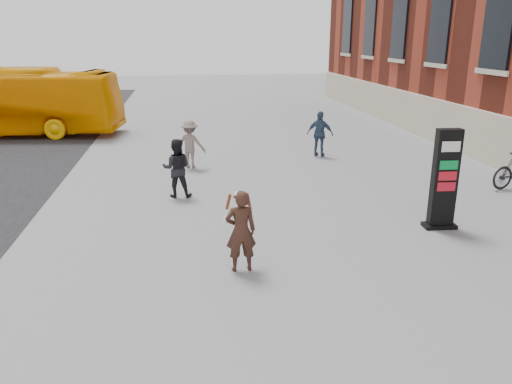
{
  "coord_description": "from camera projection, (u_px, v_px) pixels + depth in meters",
  "views": [
    {
      "loc": [
        -1.18,
        -8.3,
        4.38
      ],
      "look_at": [
        0.26,
        1.47,
        1.26
      ],
      "focal_mm": 35.0,
      "sensor_mm": 36.0,
      "label": 1
    }
  ],
  "objects": [
    {
      "name": "ground",
      "position": [
        254.0,
        280.0,
        9.31
      ],
      "size": [
        100.0,
        100.0,
        0.0
      ],
      "primitive_type": "plane",
      "color": "#9E9EA3"
    },
    {
      "name": "info_pylon",
      "position": [
        444.0,
        180.0,
        11.51
      ],
      "size": [
        0.78,
        0.43,
        2.37
      ],
      "rotation": [
        0.0,
        0.0,
        -0.07
      ],
      "color": "black",
      "rests_on": "ground"
    },
    {
      "name": "woman",
      "position": [
        241.0,
        230.0,
        9.49
      ],
      "size": [
        0.62,
        0.57,
        1.62
      ],
      "rotation": [
        0.0,
        0.0,
        3.19
      ],
      "color": "#3A2117",
      "rests_on": "ground"
    },
    {
      "name": "pedestrian_a",
      "position": [
        177.0,
        168.0,
        13.9
      ],
      "size": [
        0.86,
        0.69,
        1.66
      ],
      "primitive_type": "imported",
      "rotation": [
        0.0,
        0.0,
        3.06
      ],
      "color": "black",
      "rests_on": "ground"
    },
    {
      "name": "pedestrian_b",
      "position": [
        190.0,
        144.0,
        16.99
      ],
      "size": [
        1.19,
        0.88,
        1.65
      ],
      "primitive_type": "imported",
      "rotation": [
        0.0,
        0.0,
        2.86
      ],
      "color": "gray",
      "rests_on": "ground"
    },
    {
      "name": "pedestrian_c",
      "position": [
        320.0,
        134.0,
        18.59
      ],
      "size": [
        1.07,
        0.85,
        1.69
      ],
      "primitive_type": "imported",
      "rotation": [
        0.0,
        0.0,
        2.63
      ],
      "color": "#334960",
      "rests_on": "ground"
    }
  ]
}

